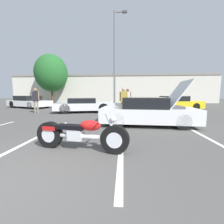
{
  "coord_description": "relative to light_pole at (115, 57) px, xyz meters",
  "views": [
    {
      "loc": [
        1.9,
        -1.97,
        1.39
      ],
      "look_at": [
        1.54,
        2.8,
        0.8
      ],
      "focal_mm": 24.0,
      "sensor_mm": 36.0,
      "label": 1
    }
  ],
  "objects": [
    {
      "name": "tree_background",
      "position": [
        -9.76,
        7.14,
        -0.45
      ],
      "size": [
        4.64,
        4.64,
        7.04
      ],
      "color": "brown",
      "rests_on": "ground"
    },
    {
      "name": "parked_car_left_row",
      "position": [
        -8.55,
        -0.3,
        -4.24
      ],
      "size": [
        4.91,
        3.54,
        1.19
      ],
      "rotation": [
        0.0,
        0.0,
        -0.41
      ],
      "color": "white",
      "rests_on": "ground"
    },
    {
      "name": "light_pole",
      "position": [
        0.0,
        0.0,
        0.0
      ],
      "size": [
        1.21,
        0.28,
        8.85
      ],
      "color": "slate",
      "rests_on": "ground"
    },
    {
      "name": "parked_car_mid_row",
      "position": [
        -2.14,
        -3.44,
        -4.28
      ],
      "size": [
        4.59,
        2.65,
        1.06
      ],
      "rotation": [
        0.0,
        0.0,
        0.23
      ],
      "color": "silver",
      "rests_on": "ground"
    },
    {
      "name": "spectator_by_show_car",
      "position": [
        0.81,
        -5.07,
        -3.76
      ],
      "size": [
        0.52,
        0.23,
        1.76
      ],
      "color": "gray",
      "rests_on": "ground"
    },
    {
      "name": "parked_car_right_row",
      "position": [
        5.18,
        -1.42,
        -4.24
      ],
      "size": [
        4.42,
        2.68,
        1.19
      ],
      "rotation": [
        0.0,
        0.0,
        0.22
      ],
      "color": "yellow",
      "rests_on": "ground"
    },
    {
      "name": "parking_stripe_middle",
      "position": [
        -1.95,
        -10.16,
        -4.81
      ],
      "size": [
        0.12,
        5.23,
        0.01
      ],
      "primitive_type": "cube",
      "color": "white",
      "rests_on": "ground"
    },
    {
      "name": "parking_stripe_back",
      "position": [
        0.74,
        -10.16,
        -4.81
      ],
      "size": [
        0.12,
        5.23,
        0.01
      ],
      "primitive_type": "cube",
      "color": "white",
      "rests_on": "ground"
    },
    {
      "name": "parking_stripe_far",
      "position": [
        3.43,
        -10.16,
        -4.81
      ],
      "size": [
        0.12,
        5.23,
        0.01
      ],
      "primitive_type": "cube",
      "color": "white",
      "rests_on": "ground"
    },
    {
      "name": "spectator_near_motorcycle",
      "position": [
        1.1,
        -3.32,
        -3.77
      ],
      "size": [
        0.52,
        0.23,
        1.75
      ],
      "color": "gray",
      "rests_on": "ground"
    },
    {
      "name": "motorcycle",
      "position": [
        -0.25,
        -10.96,
        -4.41
      ],
      "size": [
        2.39,
        0.77,
        0.97
      ],
      "rotation": [
        0.0,
        0.0,
        -0.17
      ],
      "color": "black",
      "rests_on": "ground"
    },
    {
      "name": "show_car_hood_open",
      "position": [
        1.88,
        -7.78,
        -4.22
      ],
      "size": [
        4.17,
        1.95,
        1.95
      ],
      "rotation": [
        0.0,
        0.0,
        -0.05
      ],
      "color": "white",
      "rests_on": "ground"
    },
    {
      "name": "far_building",
      "position": [
        -1.11,
        10.73,
        -2.48
      ],
      "size": [
        32.0,
        4.2,
        4.4
      ],
      "color": "beige",
      "rests_on": "ground"
    },
    {
      "name": "spectator_midground",
      "position": [
        -5.42,
        -4.27,
        -3.75
      ],
      "size": [
        0.52,
        0.23,
        1.78
      ],
      "color": "gray",
      "rests_on": "ground"
    }
  ]
}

